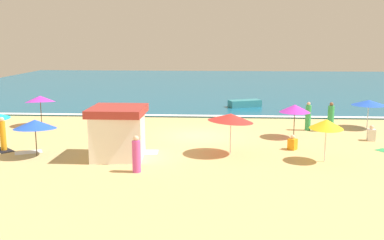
{
  "coord_description": "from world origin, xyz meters",
  "views": [
    {
      "loc": [
        1.15,
        -25.97,
        5.88
      ],
      "look_at": [
        -0.45,
        0.84,
        0.8
      ],
      "focal_mm": 41.34,
      "sensor_mm": 36.0,
      "label": 1
    }
  ],
  "objects_px": {
    "lifeguard_cabana": "(118,132)",
    "beachgoer_4": "(308,117)",
    "beach_umbrella_0": "(295,108)",
    "small_boat_0": "(245,103)",
    "beach_umbrella_3": "(326,124)",
    "beach_umbrella_6": "(35,124)",
    "beachgoer_1": "(371,134)",
    "beach_umbrella_2": "(369,103)",
    "beach_umbrella_7": "(40,99)",
    "beachgoer_0": "(292,143)",
    "beachgoer_7": "(331,118)",
    "beachgoer_3": "(122,122)",
    "beachgoer_6": "(136,155)",
    "beachgoer_8": "(3,135)",
    "beach_umbrella_5": "(231,118)"
  },
  "relations": [
    {
      "from": "lifeguard_cabana",
      "to": "beachgoer_4",
      "type": "bearing_deg",
      "value": 33.69
    },
    {
      "from": "beach_umbrella_0",
      "to": "small_boat_0",
      "type": "relative_size",
      "value": 0.7
    },
    {
      "from": "lifeguard_cabana",
      "to": "beach_umbrella_3",
      "type": "bearing_deg",
      "value": -1.08
    },
    {
      "from": "beach_umbrella_6",
      "to": "beachgoer_1",
      "type": "distance_m",
      "value": 18.4
    },
    {
      "from": "beach_umbrella_2",
      "to": "beach_umbrella_6",
      "type": "relative_size",
      "value": 1.33
    },
    {
      "from": "lifeguard_cabana",
      "to": "beach_umbrella_7",
      "type": "bearing_deg",
      "value": 132.83
    },
    {
      "from": "beachgoer_0",
      "to": "beachgoer_7",
      "type": "bearing_deg",
      "value": 56.74
    },
    {
      "from": "beachgoer_1",
      "to": "beach_umbrella_0",
      "type": "bearing_deg",
      "value": 173.08
    },
    {
      "from": "lifeguard_cabana",
      "to": "beach_umbrella_6",
      "type": "bearing_deg",
      "value": -179.58
    },
    {
      "from": "beachgoer_3",
      "to": "beachgoer_4",
      "type": "height_order",
      "value": "beachgoer_4"
    },
    {
      "from": "beach_umbrella_7",
      "to": "beachgoer_7",
      "type": "distance_m",
      "value": 18.9
    },
    {
      "from": "lifeguard_cabana",
      "to": "beachgoer_3",
      "type": "height_order",
      "value": "lifeguard_cabana"
    },
    {
      "from": "lifeguard_cabana",
      "to": "beachgoer_3",
      "type": "xyz_separation_m",
      "value": [
        -1.01,
        5.47,
        -0.58
      ]
    },
    {
      "from": "beachgoer_7",
      "to": "small_boat_0",
      "type": "bearing_deg",
      "value": 118.41
    },
    {
      "from": "beachgoer_6",
      "to": "beachgoer_8",
      "type": "distance_m",
      "value": 8.38
    },
    {
      "from": "beach_umbrella_6",
      "to": "beachgoer_6",
      "type": "xyz_separation_m",
      "value": [
        5.47,
        -2.33,
        -0.86
      ]
    },
    {
      "from": "beach_umbrella_2",
      "to": "beach_umbrella_5",
      "type": "height_order",
      "value": "beach_umbrella_5"
    },
    {
      "from": "beach_umbrella_2",
      "to": "beach_umbrella_5",
      "type": "distance_m",
      "value": 11.46
    },
    {
      "from": "beach_umbrella_6",
      "to": "beachgoer_7",
      "type": "xyz_separation_m",
      "value": [
        16.1,
        6.84,
        -0.76
      ]
    },
    {
      "from": "beach_umbrella_0",
      "to": "beach_umbrella_5",
      "type": "bearing_deg",
      "value": -133.96
    },
    {
      "from": "beachgoer_4",
      "to": "small_boat_0",
      "type": "xyz_separation_m",
      "value": [
        -3.5,
        8.72,
        -0.46
      ]
    },
    {
      "from": "beach_umbrella_6",
      "to": "beachgoer_4",
      "type": "xyz_separation_m",
      "value": [
        14.74,
        7.1,
        -0.78
      ]
    },
    {
      "from": "beach_umbrella_5",
      "to": "beach_umbrella_7",
      "type": "distance_m",
      "value": 14.05
    },
    {
      "from": "beachgoer_8",
      "to": "small_boat_0",
      "type": "height_order",
      "value": "beachgoer_8"
    },
    {
      "from": "beach_umbrella_7",
      "to": "beachgoer_0",
      "type": "relative_size",
      "value": 3.18
    },
    {
      "from": "beachgoer_8",
      "to": "beach_umbrella_5",
      "type": "bearing_deg",
      "value": -0.38
    },
    {
      "from": "beachgoer_1",
      "to": "beach_umbrella_7",
      "type": "bearing_deg",
      "value": 171.52
    },
    {
      "from": "beach_umbrella_5",
      "to": "beachgoer_3",
      "type": "relative_size",
      "value": 1.93
    },
    {
      "from": "beach_umbrella_2",
      "to": "beachgoer_0",
      "type": "height_order",
      "value": "beach_umbrella_2"
    },
    {
      "from": "beachgoer_6",
      "to": "small_boat_0",
      "type": "distance_m",
      "value": 19.04
    },
    {
      "from": "beachgoer_3",
      "to": "beach_umbrella_0",
      "type": "bearing_deg",
      "value": -3.07
    },
    {
      "from": "beach_umbrella_7",
      "to": "beachgoer_0",
      "type": "xyz_separation_m",
      "value": [
        15.74,
        -5.41,
        -1.48
      ]
    },
    {
      "from": "small_boat_0",
      "to": "beachgoer_6",
      "type": "bearing_deg",
      "value": -107.63
    },
    {
      "from": "beach_umbrella_6",
      "to": "beach_umbrella_7",
      "type": "relative_size",
      "value": 0.87
    },
    {
      "from": "beachgoer_8",
      "to": "small_boat_0",
      "type": "xyz_separation_m",
      "value": [
        13.44,
        14.79,
        -0.45
      ]
    },
    {
      "from": "beach_umbrella_5",
      "to": "beachgoer_3",
      "type": "height_order",
      "value": "beach_umbrella_5"
    },
    {
      "from": "beachgoer_7",
      "to": "beach_umbrella_6",
      "type": "bearing_deg",
      "value": -156.99
    },
    {
      "from": "beach_umbrella_3",
      "to": "beachgoer_7",
      "type": "distance_m",
      "value": 7.33
    },
    {
      "from": "beach_umbrella_6",
      "to": "beachgoer_0",
      "type": "height_order",
      "value": "beach_umbrella_6"
    },
    {
      "from": "small_boat_0",
      "to": "beach_umbrella_0",
      "type": "bearing_deg",
      "value": -78.19
    },
    {
      "from": "beach_umbrella_5",
      "to": "beachgoer_0",
      "type": "xyz_separation_m",
      "value": [
        3.31,
        1.12,
        -1.55
      ]
    },
    {
      "from": "beach_umbrella_3",
      "to": "beachgoer_6",
      "type": "height_order",
      "value": "beach_umbrella_3"
    },
    {
      "from": "lifeguard_cabana",
      "to": "beachgoer_1",
      "type": "bearing_deg",
      "value": 17.78
    },
    {
      "from": "beach_umbrella_2",
      "to": "beachgoer_3",
      "type": "distance_m",
      "value": 15.82
    },
    {
      "from": "beachgoer_1",
      "to": "beach_umbrella_5",
      "type": "bearing_deg",
      "value": -156.97
    },
    {
      "from": "beach_umbrella_5",
      "to": "beachgoer_6",
      "type": "bearing_deg",
      "value": -142.0
    },
    {
      "from": "beachgoer_0",
      "to": "beach_umbrella_3",
      "type": "bearing_deg",
      "value": -62.65
    },
    {
      "from": "beach_umbrella_2",
      "to": "beach_umbrella_6",
      "type": "distance_m",
      "value": 20.35
    },
    {
      "from": "beachgoer_1",
      "to": "beach_umbrella_6",
      "type": "bearing_deg",
      "value": -166.08
    },
    {
      "from": "lifeguard_cabana",
      "to": "small_boat_0",
      "type": "xyz_separation_m",
      "value": [
        7.1,
        15.79,
        -0.9
      ]
    }
  ]
}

